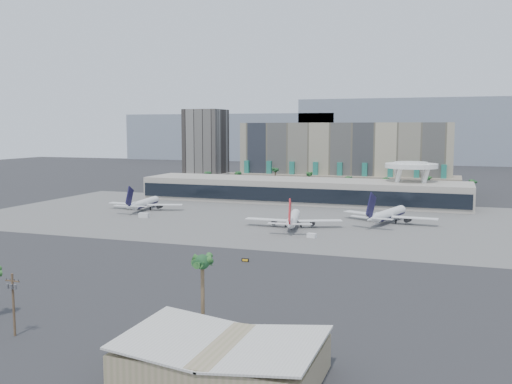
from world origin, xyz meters
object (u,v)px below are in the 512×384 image
(taxiway_sign, at_px, (245,260))
(airliner_centre, at_px, (293,219))
(airliner_left, at_px, (144,203))
(service_vehicle_b, at_px, (312,236))
(service_vehicle_a, at_px, (144,215))
(utility_pole, at_px, (13,299))
(airliner_right, at_px, (388,214))

(taxiway_sign, bearing_deg, airliner_centre, 88.19)
(airliner_left, distance_m, service_vehicle_b, 100.20)
(airliner_left, xyz_separation_m, taxiway_sign, (81.62, -82.68, -2.83))
(service_vehicle_b, bearing_deg, taxiway_sign, -90.55)
(airliner_centre, distance_m, service_vehicle_a, 68.02)
(utility_pole, distance_m, service_vehicle_b, 116.21)
(utility_pole, height_order, service_vehicle_a, utility_pole)
(utility_pole, bearing_deg, airliner_left, 111.81)
(utility_pole, relative_size, airliner_centre, 0.31)
(airliner_right, relative_size, service_vehicle_a, 9.51)
(airliner_left, distance_m, airliner_centre, 82.74)
(airliner_left, height_order, airliner_right, airliner_right)
(utility_pole, bearing_deg, service_vehicle_b, 74.91)
(taxiway_sign, bearing_deg, service_vehicle_b, 73.00)
(airliner_left, height_order, taxiway_sign, airliner_left)
(utility_pole, distance_m, airliner_left, 164.80)
(airliner_centre, bearing_deg, taxiway_sign, -99.17)
(utility_pole, xyz_separation_m, airliner_left, (-61.21, 152.96, -3.81))
(airliner_left, relative_size, service_vehicle_a, 8.88)
(airliner_right, height_order, taxiway_sign, airliner_right)
(airliner_left, xyz_separation_m, service_vehicle_a, (11.63, -20.20, -2.28))
(service_vehicle_a, relative_size, taxiway_sign, 1.94)
(airliner_left, height_order, service_vehicle_b, airliner_left)
(airliner_centre, distance_m, taxiway_sign, 60.03)
(airliner_centre, bearing_deg, airliner_left, 152.89)
(airliner_centre, bearing_deg, utility_pole, -109.16)
(airliner_right, bearing_deg, service_vehicle_a, -153.36)
(service_vehicle_b, bearing_deg, airliner_centre, 135.82)
(service_vehicle_a, distance_m, service_vehicle_b, 82.44)
(service_vehicle_b, height_order, taxiway_sign, service_vehicle_b)
(airliner_right, bearing_deg, taxiway_sign, -95.71)
(service_vehicle_a, distance_m, taxiway_sign, 93.82)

